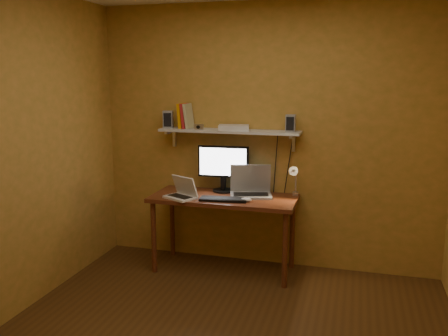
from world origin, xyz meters
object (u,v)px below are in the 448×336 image
(mouse, at_px, (246,200))
(desk_lamp, at_px, (295,177))
(keyboard, at_px, (223,199))
(speaker_right, at_px, (291,123))
(laptop, at_px, (251,187))
(shelf_camera, at_px, (199,127))
(monitor, at_px, (223,166))
(router, at_px, (234,128))
(netbook, at_px, (182,192))
(desk, at_px, (224,205))
(wall_shelf, at_px, (229,131))
(speaker_left, at_px, (168,119))

(mouse, relative_size, desk_lamp, 0.28)
(keyboard, bearing_deg, speaker_right, 25.70)
(keyboard, relative_size, mouse, 4.20)
(laptop, bearing_deg, desk_lamp, -14.54)
(laptop, relative_size, shelf_camera, 4.79)
(monitor, relative_size, speaker_right, 3.17)
(shelf_camera, xyz_separation_m, router, (0.34, 0.07, -0.00))
(monitor, relative_size, desk_lamp, 1.36)
(laptop, height_order, netbook, laptop)
(desk, relative_size, desk_lamp, 3.73)
(router, bearing_deg, desk_lamp, -5.45)
(monitor, height_order, keyboard, monitor)
(desk, height_order, router, router)
(wall_shelf, height_order, speaker_left, speaker_left)
(keyboard, xyz_separation_m, shelf_camera, (-0.33, 0.26, 0.64))
(laptop, xyz_separation_m, shelf_camera, (-0.52, -0.01, 0.58))
(desk, xyz_separation_m, shelf_camera, (-0.29, 0.11, 0.74))
(wall_shelf, xyz_separation_m, speaker_right, (0.60, 0.00, 0.10))
(keyboard, bearing_deg, desk_lamp, 18.01)
(keyboard, bearing_deg, monitor, 100.28)
(speaker_left, height_order, router, speaker_left)
(monitor, relative_size, mouse, 4.86)
(mouse, relative_size, shelf_camera, 1.11)
(wall_shelf, height_order, keyboard, wall_shelf)
(monitor, relative_size, netbook, 1.47)
(desk, height_order, laptop, laptop)
(mouse, bearing_deg, shelf_camera, 161.77)
(keyboard, bearing_deg, router, 82.58)
(mouse, height_order, speaker_right, speaker_right)
(netbook, distance_m, speaker_left, 0.79)
(desk, relative_size, mouse, 13.28)
(wall_shelf, relative_size, laptop, 3.08)
(shelf_camera, bearing_deg, mouse, -24.41)
(wall_shelf, xyz_separation_m, monitor, (-0.06, -0.00, -0.35))
(laptop, distance_m, mouse, 0.26)
(monitor, distance_m, mouse, 0.51)
(speaker_right, bearing_deg, router, -178.62)
(laptop, bearing_deg, speaker_left, 160.18)
(speaker_left, relative_size, speaker_right, 1.07)
(monitor, height_order, netbook, monitor)
(wall_shelf, distance_m, shelf_camera, 0.30)
(mouse, xyz_separation_m, shelf_camera, (-0.54, 0.25, 0.63))
(desk_lamp, bearing_deg, laptop, -179.26)
(speaker_right, relative_size, router, 0.55)
(netbook, xyz_separation_m, keyboard, (0.41, 0.01, -0.05))
(wall_shelf, height_order, monitor, wall_shelf)
(desk, relative_size, wall_shelf, 1.00)
(mouse, xyz_separation_m, router, (-0.21, 0.32, 0.63))
(desk_lamp, relative_size, shelf_camera, 3.94)
(shelf_camera, bearing_deg, netbook, -106.13)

